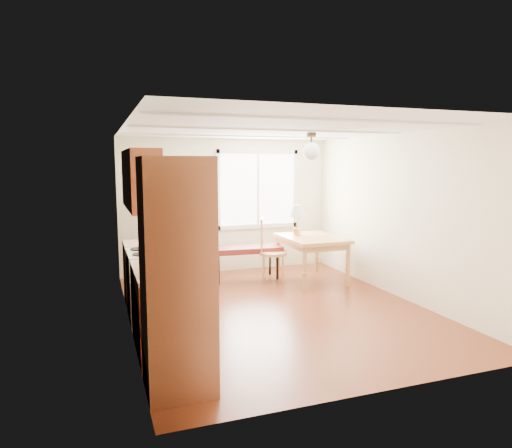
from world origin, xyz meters
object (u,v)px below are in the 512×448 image
refrigerator (190,229)px  dining_table (312,243)px  bench (245,250)px  chair (267,245)px

refrigerator → dining_table: bearing=-19.8°
bench → chair: size_ratio=1.18×
bench → dining_table: size_ratio=1.04×
refrigerator → bench: 1.05m
bench → dining_table: dining_table is taller
bench → dining_table: bearing=-19.6°
dining_table → chair: chair is taller
dining_table → chair: size_ratio=1.14×
refrigerator → dining_table: 2.15m
refrigerator → dining_table: size_ratio=1.43×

